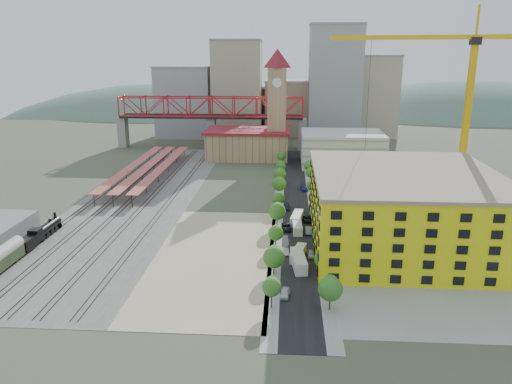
# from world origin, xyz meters

# --- Properties ---
(ground) EXTENTS (400.00, 400.00, 0.00)m
(ground) POSITION_xyz_m (0.00, 0.00, 0.00)
(ground) COLOR #474C38
(ground) RESTS_ON ground
(ballast_strip) EXTENTS (36.00, 165.00, 0.06)m
(ballast_strip) POSITION_xyz_m (-36.00, 17.50, 0.03)
(ballast_strip) COLOR #605E59
(ballast_strip) RESTS_ON ground
(dirt_lot) EXTENTS (28.00, 67.00, 0.06)m
(dirt_lot) POSITION_xyz_m (-4.00, -31.50, 0.03)
(dirt_lot) COLOR tan
(dirt_lot) RESTS_ON ground
(street_asphalt) EXTENTS (12.00, 170.00, 0.06)m
(street_asphalt) POSITION_xyz_m (16.00, 15.00, 0.03)
(street_asphalt) COLOR black
(street_asphalt) RESTS_ON ground
(sidewalk_west) EXTENTS (3.00, 170.00, 0.04)m
(sidewalk_west) POSITION_xyz_m (10.50, 15.00, 0.02)
(sidewalk_west) COLOR gray
(sidewalk_west) RESTS_ON ground
(sidewalk_east) EXTENTS (3.00, 170.00, 0.04)m
(sidewalk_east) POSITION_xyz_m (21.50, 15.00, 0.02)
(sidewalk_east) COLOR gray
(sidewalk_east) RESTS_ON ground
(construction_pad) EXTENTS (50.00, 90.00, 0.06)m
(construction_pad) POSITION_xyz_m (45.00, -20.00, 0.03)
(construction_pad) COLOR gray
(construction_pad) RESTS_ON ground
(rail_tracks) EXTENTS (26.56, 160.00, 0.18)m
(rail_tracks) POSITION_xyz_m (-37.80, 17.50, 0.15)
(rail_tracks) COLOR #382B23
(rail_tracks) RESTS_ON ground
(platform_canopies) EXTENTS (16.00, 80.00, 4.12)m
(platform_canopies) POSITION_xyz_m (-41.00, 45.00, 3.99)
(platform_canopies) COLOR #CD544F
(platform_canopies) RESTS_ON ground
(station_hall) EXTENTS (38.00, 24.00, 13.10)m
(station_hall) POSITION_xyz_m (-5.00, 82.00, 6.67)
(station_hall) COLOR tan
(station_hall) RESTS_ON ground
(clock_tower) EXTENTS (12.00, 12.00, 52.00)m
(clock_tower) POSITION_xyz_m (8.00, 79.99, 28.70)
(clock_tower) COLOR tan
(clock_tower) RESTS_ON ground
(parking_garage) EXTENTS (34.00, 26.00, 14.00)m
(parking_garage) POSITION_xyz_m (36.00, 70.00, 7.00)
(parking_garage) COLOR silver
(parking_garage) RESTS_ON ground
(truss_bridge) EXTENTS (94.00, 9.60, 25.60)m
(truss_bridge) POSITION_xyz_m (-25.00, 105.00, 18.86)
(truss_bridge) COLOR gray
(truss_bridge) RESTS_ON ground
(construction_building) EXTENTS (44.60, 50.60, 18.80)m
(construction_building) POSITION_xyz_m (42.00, -20.00, 9.41)
(construction_building) COLOR yellow
(construction_building) RESTS_ON ground
(street_trees) EXTENTS (15.40, 124.40, 8.00)m
(street_trees) POSITION_xyz_m (16.00, 5.00, 0.00)
(street_trees) COLOR #2B641E
(street_trees) RESTS_ON ground
(skyline) EXTENTS (133.00, 46.00, 60.00)m
(skyline) POSITION_xyz_m (7.47, 142.31, 22.81)
(skyline) COLOR #9EA0A3
(skyline) RESTS_ON ground
(distant_hills) EXTENTS (647.00, 264.00, 227.00)m
(distant_hills) POSITION_xyz_m (45.28, 260.00, -79.54)
(distant_hills) COLOR #4C6B59
(distant_hills) RESTS_ON ground
(locomotive) EXTENTS (2.71, 20.89, 5.22)m
(locomotive) POSITION_xyz_m (-50.00, -23.30, 1.95)
(locomotive) COLOR black
(locomotive) RESTS_ON ground
(tower_crane) EXTENTS (54.75, 14.82, 59.58)m
(tower_crane) POSITION_xyz_m (61.90, 11.52, 36.77)
(tower_crane) COLOR #E7AC0F
(tower_crane) RESTS_ON ground
(site_trailer_a) EXTENTS (3.88, 10.66, 2.85)m
(site_trailer_a) POSITION_xyz_m (16.00, -35.92, 1.43)
(site_trailer_a) COLOR silver
(site_trailer_a) RESTS_ON ground
(site_trailer_b) EXTENTS (4.20, 8.86, 2.34)m
(site_trailer_b) POSITION_xyz_m (16.00, -30.96, 1.17)
(site_trailer_b) COLOR silver
(site_trailer_b) RESTS_ON ground
(site_trailer_c) EXTENTS (2.76, 9.14, 2.48)m
(site_trailer_c) POSITION_xyz_m (16.00, -12.66, 1.24)
(site_trailer_c) COLOR silver
(site_trailer_c) RESTS_ON ground
(site_trailer_d) EXTENTS (4.02, 9.96, 2.65)m
(site_trailer_d) POSITION_xyz_m (16.00, -5.70, 1.32)
(site_trailer_d) COLOR silver
(site_trailer_d) RESTS_ON ground
(car_0) EXTENTS (2.19, 4.53, 1.49)m
(car_0) POSITION_xyz_m (13.00, -50.24, 0.74)
(car_0) COLOR silver
(car_0) RESTS_ON ground
(car_1) EXTENTS (1.94, 4.23, 1.34)m
(car_1) POSITION_xyz_m (13.00, -28.68, 0.67)
(car_1) COLOR #AAA9AE
(car_1) RESTS_ON ground
(car_2) EXTENTS (2.78, 5.77, 1.59)m
(car_2) POSITION_xyz_m (13.00, -11.72, 0.79)
(car_2) COLOR black
(car_2) RESTS_ON ground
(car_3) EXTENTS (2.17, 5.16, 1.49)m
(car_3) POSITION_xyz_m (13.00, 6.31, 0.74)
(car_3) COLOR #1A264D
(car_3) RESTS_ON ground
(car_4) EXTENTS (1.90, 4.28, 1.43)m
(car_4) POSITION_xyz_m (19.00, -30.12, 0.72)
(car_4) COLOR silver
(car_4) RESTS_ON ground
(car_5) EXTENTS (1.74, 4.77, 1.56)m
(car_5) POSITION_xyz_m (19.00, -14.17, 0.78)
(car_5) COLOR gray
(car_5) RESTS_ON ground
(car_6) EXTENTS (2.74, 5.03, 1.34)m
(car_6) POSITION_xyz_m (19.00, -4.48, 0.67)
(car_6) COLOR black
(car_6) RESTS_ON ground
(car_7) EXTENTS (2.91, 5.66, 1.57)m
(car_7) POSITION_xyz_m (19.00, 28.49, 0.79)
(car_7) COLOR navy
(car_7) RESTS_ON ground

